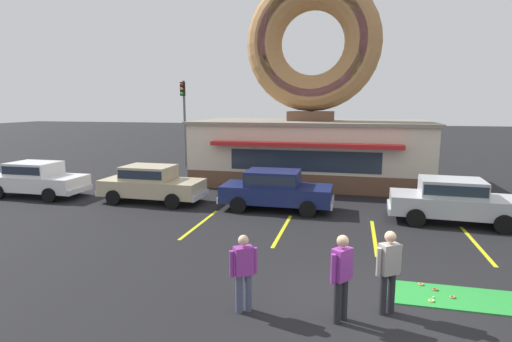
# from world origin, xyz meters

# --- Properties ---
(ground_plane) EXTENTS (160.00, 160.00, 0.00)m
(ground_plane) POSITION_xyz_m (0.00, 0.00, 0.00)
(ground_plane) COLOR black
(donut_shop_building) EXTENTS (12.30, 6.75, 10.96)m
(donut_shop_building) POSITION_xyz_m (-2.80, 13.94, 3.74)
(donut_shop_building) COLOR brown
(donut_shop_building) RESTS_ON ground
(putting_mat) EXTENTS (4.45, 1.19, 0.03)m
(putting_mat) POSITION_xyz_m (2.53, 1.10, 0.01)
(putting_mat) COLOR green
(putting_mat) RESTS_ON ground
(mini_donut_near_left) EXTENTS (0.13, 0.13, 0.04)m
(mini_donut_near_left) POSITION_xyz_m (1.13, 1.56, 0.05)
(mini_donut_near_left) COLOR #D17F47
(mini_donut_near_left) RESTS_ON putting_mat
(mini_donut_near_right) EXTENTS (0.13, 0.13, 0.04)m
(mini_donut_near_right) POSITION_xyz_m (1.40, 1.35, 0.05)
(mini_donut_near_right) COLOR brown
(mini_donut_near_right) RESTS_ON putting_mat
(mini_donut_mid_left) EXTENTS (0.13, 0.13, 0.04)m
(mini_donut_mid_left) POSITION_xyz_m (1.70, 1.05, 0.05)
(mini_donut_mid_left) COLOR #A5724C
(mini_donut_mid_left) RESTS_ON putting_mat
(mini_donut_far_left) EXTENTS (0.13, 0.13, 0.04)m
(mini_donut_far_left) POSITION_xyz_m (1.23, 0.77, 0.05)
(mini_donut_far_left) COLOR #E5C666
(mini_donut_far_left) RESTS_ON putting_mat
(golf_ball) EXTENTS (0.04, 0.04, 0.04)m
(golf_ball) POSITION_xyz_m (1.30, 0.94, 0.05)
(golf_ball) COLOR white
(golf_ball) RESTS_ON putting_mat
(car_white) EXTENTS (4.57, 2.00, 1.60)m
(car_white) POSITION_xyz_m (-14.71, 7.32, 0.87)
(car_white) COLOR silver
(car_white) RESTS_ON ground
(car_navy) EXTENTS (4.57, 2.00, 1.60)m
(car_navy) POSITION_xyz_m (-3.53, 7.61, 0.87)
(car_navy) COLOR navy
(car_navy) RESTS_ON ground
(car_silver) EXTENTS (4.64, 2.14, 1.60)m
(car_silver) POSITION_xyz_m (3.04, 7.28, 0.87)
(car_silver) COLOR #B2B5BA
(car_silver) RESTS_ON ground
(car_champagne) EXTENTS (4.57, 2.00, 1.60)m
(car_champagne) POSITION_xyz_m (-9.03, 7.59, 0.87)
(car_champagne) COLOR #BCAD89
(car_champagne) RESTS_ON ground
(pedestrian_blue_sweater_man) EXTENTS (0.51, 0.41, 1.74)m
(pedestrian_blue_sweater_man) POSITION_xyz_m (0.24, 0.08, 0.97)
(pedestrian_blue_sweater_man) COLOR #232328
(pedestrian_blue_sweater_man) RESTS_ON ground
(pedestrian_hooded_kid) EXTENTS (0.51, 0.41, 1.64)m
(pedestrian_hooded_kid) POSITION_xyz_m (-2.61, -0.53, 0.90)
(pedestrian_hooded_kid) COLOR #474C66
(pedestrian_hooded_kid) RESTS_ON ground
(pedestrian_leather_jacket_man) EXTENTS (0.42, 0.49, 1.76)m
(pedestrian_leather_jacket_man) POSITION_xyz_m (-0.67, -0.46, 0.99)
(pedestrian_leather_jacket_man) COLOR #232328
(pedestrian_leather_jacket_man) RESTS_ON ground
(trash_bin) EXTENTS (0.57, 0.57, 0.97)m
(trash_bin) POSITION_xyz_m (3.12, 10.91, 0.50)
(trash_bin) COLOR #1E662D
(trash_bin) RESTS_ON ground
(traffic_light_pole) EXTENTS (0.28, 0.47, 5.80)m
(traffic_light_pole) POSITION_xyz_m (-11.73, 17.43, 3.71)
(traffic_light_pole) COLOR #595B60
(traffic_light_pole) RESTS_ON ground
(parking_stripe_far_left) EXTENTS (0.12, 3.60, 0.01)m
(parking_stripe_far_left) POSITION_xyz_m (-5.76, 5.00, 0.00)
(parking_stripe_far_left) COLOR yellow
(parking_stripe_far_left) RESTS_ON ground
(parking_stripe_left) EXTENTS (0.12, 3.60, 0.01)m
(parking_stripe_left) POSITION_xyz_m (-2.76, 5.00, 0.00)
(parking_stripe_left) COLOR yellow
(parking_stripe_left) RESTS_ON ground
(parking_stripe_mid_left) EXTENTS (0.12, 3.60, 0.01)m
(parking_stripe_mid_left) POSITION_xyz_m (0.24, 5.00, 0.00)
(parking_stripe_mid_left) COLOR yellow
(parking_stripe_mid_left) RESTS_ON ground
(parking_stripe_centre) EXTENTS (0.12, 3.60, 0.01)m
(parking_stripe_centre) POSITION_xyz_m (3.24, 5.00, 0.00)
(parking_stripe_centre) COLOR yellow
(parking_stripe_centre) RESTS_ON ground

